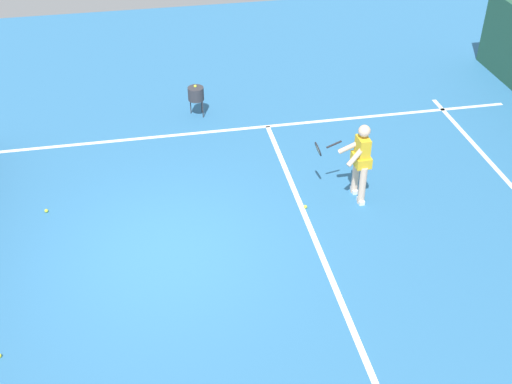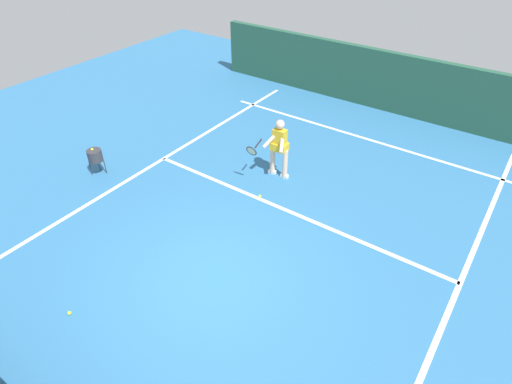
{
  "view_description": "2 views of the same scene",
  "coord_description": "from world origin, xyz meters",
  "px_view_note": "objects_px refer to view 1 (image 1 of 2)",
  "views": [
    {
      "loc": [
        -8.54,
        0.09,
        7.18
      ],
      "look_at": [
        0.1,
        -1.58,
        0.95
      ],
      "focal_mm": 45.58,
      "sensor_mm": 36.0,
      "label": 1
    },
    {
      "loc": [
        -3.86,
        4.08,
        6.12
      ],
      "look_at": [
        0.05,
        -1.49,
        1.13
      ],
      "focal_mm": 30.03,
      "sensor_mm": 36.0,
      "label": 2
    }
  ],
  "objects_px": {
    "ball_hopper": "(196,94)",
    "tennis_ball_far": "(305,207)",
    "tennis_ball_near": "(46,211)",
    "tennis_player": "(360,159)"
  },
  "relations": [
    {
      "from": "ball_hopper",
      "to": "tennis_ball_far",
      "type": "bearing_deg",
      "value": -158.56
    },
    {
      "from": "tennis_ball_far",
      "to": "ball_hopper",
      "type": "relative_size",
      "value": 0.09
    },
    {
      "from": "tennis_ball_far",
      "to": "ball_hopper",
      "type": "height_order",
      "value": "ball_hopper"
    },
    {
      "from": "tennis_ball_near",
      "to": "ball_hopper",
      "type": "distance_m",
      "value": 4.49
    },
    {
      "from": "tennis_player",
      "to": "ball_hopper",
      "type": "distance_m",
      "value": 4.58
    },
    {
      "from": "ball_hopper",
      "to": "tennis_player",
      "type": "bearing_deg",
      "value": -145.8
    },
    {
      "from": "tennis_ball_near",
      "to": "tennis_ball_far",
      "type": "bearing_deg",
      "value": -99.43
    },
    {
      "from": "tennis_player",
      "to": "tennis_ball_far",
      "type": "bearing_deg",
      "value": 98.93
    },
    {
      "from": "tennis_ball_far",
      "to": "tennis_player",
      "type": "bearing_deg",
      "value": -81.07
    },
    {
      "from": "tennis_player",
      "to": "ball_hopper",
      "type": "relative_size",
      "value": 2.09
    }
  ]
}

